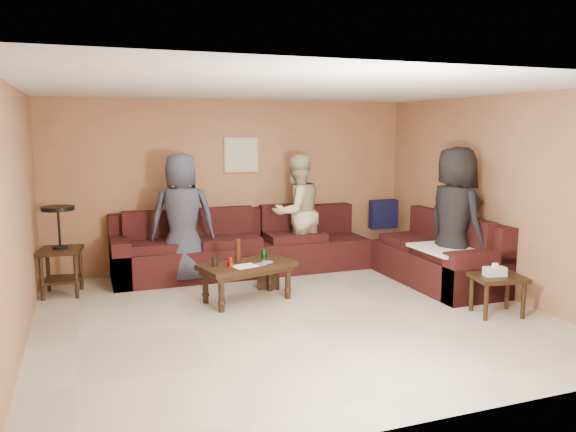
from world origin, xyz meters
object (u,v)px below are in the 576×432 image
Objects in this scene: side_table_right at (497,281)px; coffee_table at (247,269)px; end_table_left at (60,249)px; waste_bin at (268,275)px; person_left at (183,218)px; sectional_sofa at (309,254)px; person_right at (455,220)px; person_middle at (297,212)px.

coffee_table is at bearing 149.53° from side_table_right.
end_table_left reaches higher than waste_bin.
waste_bin is at bearing -12.49° from end_table_left.
side_table_right is 2.85m from waste_bin.
person_left is at bearing 2.34° from end_table_left.
sectional_sofa is at bearing -4.33° from end_table_left.
person_left is (-1.72, 0.31, 0.56)m from sectional_sofa.
sectional_sofa is 2.05m from person_right.
end_table_left is 5.00m from person_right.
person_right is (2.19, -0.98, 0.76)m from waste_bin.
sectional_sofa is 4.11× the size of end_table_left.
person_left is at bearing 140.04° from side_table_right.
waste_bin is 2.52m from person_right.
person_middle is at bearing -166.00° from person_left.
sectional_sofa is 1.84m from person_left.
end_table_left is 0.61× the size of person_right.
waste_bin is at bearing -156.13° from sectional_sofa.
waste_bin is at bearing 48.14° from coffee_table.
sectional_sofa reaches higher than waste_bin.
side_table_right is at bearing 149.26° from person_left.
person_left is 0.95× the size of person_right.
end_table_left reaches higher than side_table_right.
person_left is at bearing 58.30° from person_right.
end_table_left reaches higher than coffee_table.
end_table_left is at bearing 66.98° from person_right.
person_middle is (-0.02, 0.45, 0.54)m from sectional_sofa.
waste_bin is at bearing 157.18° from person_left.
person_middle is 0.92× the size of person_right.
person_left is at bearing 147.96° from waste_bin.
sectional_sofa is at bearing 43.60° from person_right.
end_table_left is at bearing 153.83° from coffee_table.
side_table_right is at bearing -28.54° from end_table_left.
end_table_left is 1.80× the size of side_table_right.
coffee_table is 0.68m from waste_bin.
coffee_table is at bearing 74.18° from person_right.
side_table_right is at bearing -43.25° from waste_bin.
end_table_left is 3.27m from person_middle.
person_right reaches higher than sectional_sofa.
person_middle is (3.25, 0.21, 0.27)m from end_table_left.
person_middle is 2.30m from person_right.
waste_bin is 1.39m from person_left.
person_middle is at bearing 92.21° from sectional_sofa.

